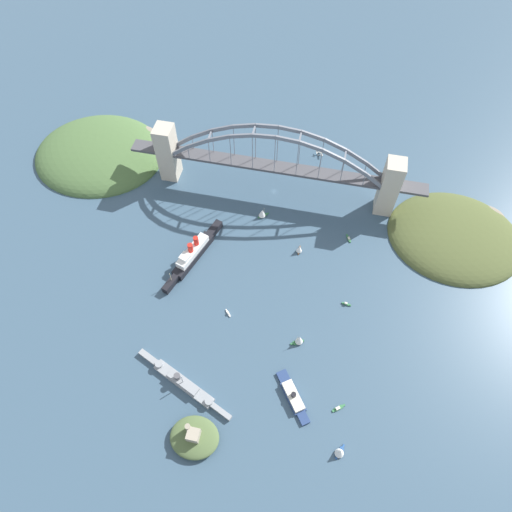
{
  "coord_description": "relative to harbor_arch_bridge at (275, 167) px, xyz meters",
  "views": [
    {
      "loc": [
        -43.57,
        281.88,
        315.4
      ],
      "look_at": [
        0.0,
        79.82,
        8.0
      ],
      "focal_mm": 31.95,
      "sensor_mm": 36.0,
      "label": 1
    }
  ],
  "objects": [
    {
      "name": "fort_island_mid_harbor",
      "position": [
        9.83,
        224.61,
        -26.03
      ],
      "size": [
        32.54,
        27.76,
        14.72
      ],
      "color": "#4C6038",
      "rests_on": "ground"
    },
    {
      "name": "small_boat_2",
      "position": [
        -83.82,
        213.87,
        -25.66
      ],
      "size": [
        7.82,
        10.42,
        9.75
      ],
      "color": "#234C8C",
      "rests_on": "ground"
    },
    {
      "name": "naval_cruiser",
      "position": [
        28.22,
        191.29,
        -27.57
      ],
      "size": [
        77.22,
        36.01,
        16.04
      ],
      "color": "gray",
      "rests_on": "ground"
    },
    {
      "name": "headland_west_shore",
      "position": [
        -162.57,
        18.4,
        -30.21
      ],
      "size": [
        113.34,
        100.37,
        24.49
      ],
      "color": "#4C562D",
      "rests_on": "ground"
    },
    {
      "name": "harbor_ferry_steamer",
      "position": [
        -48.54,
        184.09,
        -28.13
      ],
      "size": [
        28.82,
        36.2,
        7.13
      ],
      "color": "navy",
      "rests_on": "ground"
    },
    {
      "name": "small_boat_4",
      "position": [
        -33.25,
        62.62,
        -26.04
      ],
      "size": [
        4.92,
        8.82,
        8.78
      ],
      "color": "brown",
      "rests_on": "ground"
    },
    {
      "name": "small_boat_0",
      "position": [
        10.74,
        131.39,
        -29.46
      ],
      "size": [
        5.61,
        6.11,
        2.06
      ],
      "color": "silver",
      "rests_on": "ground"
    },
    {
      "name": "small_boat_7",
      "position": [
        -46.0,
        143.26,
        -25.28
      ],
      "size": [
        9.89,
        7.75,
        10.72
      ],
      "color": "#2D6B3D",
      "rests_on": "ground"
    },
    {
      "name": "small_boat_5",
      "position": [
        -80.08,
        185.34,
        -29.48
      ],
      "size": [
        8.76,
        7.38,
        2.07
      ],
      "color": "#2D6B3D",
      "rests_on": "ground"
    },
    {
      "name": "harbor_arch_bridge",
      "position": [
        0.0,
        0.0,
        0.0
      ],
      "size": [
        260.71,
        17.71,
        70.94
      ],
      "color": "#BCB29E",
      "rests_on": "ground"
    },
    {
      "name": "ocean_liner",
      "position": [
        51.34,
        86.62,
        -24.46
      ],
      "size": [
        30.3,
        77.38,
        20.52
      ],
      "color": "black",
      "rests_on": "ground"
    },
    {
      "name": "small_boat_3",
      "position": [
        -77.16,
        104.28,
        -29.35
      ],
      "size": [
        7.45,
        2.25,
        2.42
      ],
      "color": "#2D6B3D",
      "rests_on": "ground"
    },
    {
      "name": "ground_plane",
      "position": [
        0.0,
        0.0,
        -30.21
      ],
      "size": [
        1400.0,
        1400.0,
        0.0
      ],
      "primitive_type": "plane",
      "color": "#385166"
    },
    {
      "name": "seaplane_taxiing_near_bridge",
      "position": [
        -35.16,
        -56.81,
        -28.23
      ],
      "size": [
        8.38,
        11.29,
        4.76
      ],
      "color": "#B7B7B2",
      "rests_on": "ground"
    },
    {
      "name": "headland_east_shore",
      "position": [
        174.86,
        -12.01,
        -30.21
      ],
      "size": [
        126.42,
        113.53,
        29.51
      ],
      "color": "#476638",
      "rests_on": "ground"
    },
    {
      "name": "small_boat_1",
      "position": [
        -72.69,
        40.53,
        -29.49
      ],
      "size": [
        5.06,
        8.5,
        1.99
      ],
      "color": "#2D6B3D",
      "rests_on": "ground"
    },
    {
      "name": "small_boat_6",
      "position": [
        4.75,
        31.85,
        -25.5
      ],
      "size": [
        9.7,
        9.29,
        10.1
      ],
      "color": "#2D6B3D",
      "rests_on": "ground"
    }
  ]
}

